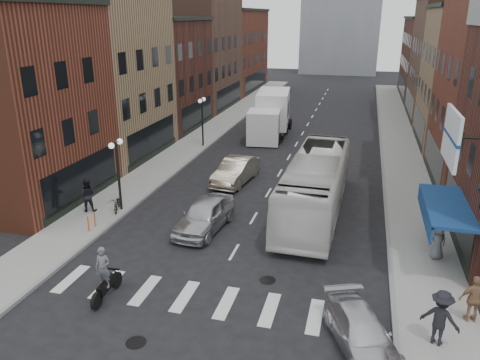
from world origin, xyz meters
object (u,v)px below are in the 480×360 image
at_px(streetlamp_near, 117,162).
at_px(ped_right_b, 474,299).
at_px(parked_bicycle, 117,204).
at_px(ped_left_solo, 87,195).
at_px(motorcycle_rider, 104,275).
at_px(curb_car, 362,333).
at_px(streetlamp_far, 202,113).
at_px(transit_bus, 315,185).
at_px(bike_rack, 92,221).
at_px(ped_right_a, 440,318).
at_px(ped_right_c, 438,242).
at_px(sedan_left_far, 236,171).
at_px(box_truck, 271,115).
at_px(billboard_sign, 454,139).
at_px(sedan_left_near, 205,215).

bearing_deg(streetlamp_near, ped_right_b, -19.50).
distance_m(parked_bicycle, ped_left_solo, 1.69).
bearing_deg(motorcycle_rider, curb_car, -7.06).
xyz_separation_m(streetlamp_far, transit_bus, (10.48, -11.35, -1.26)).
bearing_deg(curb_car, bike_rack, 135.09).
height_order(ped_right_a, ped_right_c, ped_right_a).
height_order(motorcycle_rider, parked_bicycle, motorcycle_rider).
bearing_deg(ped_right_b, streetlamp_near, -30.27).
height_order(transit_bus, parked_bicycle, transit_bus).
distance_m(streetlamp_far, transit_bus, 15.50).
bearing_deg(streetlamp_near, ped_right_a, -25.90).
bearing_deg(sedan_left_far, ped_right_b, -38.52).
height_order(box_truck, ped_left_solo, box_truck).
xyz_separation_m(streetlamp_far, ped_right_a, (15.67, -21.61, -1.78)).
bearing_deg(ped_left_solo, ped_right_c, 160.41).
height_order(ped_right_b, ped_right_c, ped_right_b).
distance_m(sedan_left_far, curb_car, 16.83).
height_order(bike_rack, ped_right_a, ped_right_a).
relative_size(sedan_left_far, ped_right_b, 2.76).
bearing_deg(ped_right_c, streetlamp_near, -27.21).
bearing_deg(billboard_sign, ped_right_c, 79.56).
bearing_deg(sedan_left_near, motorcycle_rider, -97.77).
distance_m(bike_rack, ped_right_b, 17.52).
xyz_separation_m(transit_bus, curb_car, (2.76, -10.98, -1.05)).
bearing_deg(ped_left_solo, parked_bicycle, -179.94).
relative_size(bike_rack, ped_right_c, 0.49).
xyz_separation_m(sedan_left_near, parked_bicycle, (-5.38, 0.78, -0.26)).
xyz_separation_m(billboard_sign, bike_rack, (-16.19, 0.80, -5.58)).
distance_m(curb_car, ped_right_a, 2.59).
height_order(billboard_sign, ped_right_b, billboard_sign).
height_order(streetlamp_near, box_truck, streetlamp_near).
bearing_deg(transit_bus, sedan_left_far, 147.95).
distance_m(billboard_sign, box_truck, 25.85).
xyz_separation_m(transit_bus, sedan_left_near, (-5.20, -3.65, -0.84)).
relative_size(transit_bus, sedan_left_near, 2.49).
distance_m(streetlamp_near, sedan_left_far, 8.29).
height_order(bike_rack, ped_right_b, ped_right_b).
xyz_separation_m(sedan_left_near, ped_right_b, (11.72, -5.02, 0.23)).
height_order(transit_bus, ped_right_a, transit_bus).
bearing_deg(bike_rack, ped_left_solo, 125.59).
xyz_separation_m(box_truck, ped_right_c, (11.71, -20.82, -0.96)).
height_order(sedan_left_far, ped_right_a, ped_right_a).
xyz_separation_m(motorcycle_rider, ped_right_b, (13.40, 1.88, 0.00)).
bearing_deg(ped_right_b, curb_car, 20.82).
xyz_separation_m(parked_bicycle, ped_right_b, (17.10, -5.80, 0.48)).
relative_size(streetlamp_far, ped_right_a, 2.10).
bearing_deg(streetlamp_near, ped_right_c, -5.16).
relative_size(ped_right_a, ped_right_b, 1.10).
height_order(box_truck, ped_right_b, box_truck).
distance_m(ped_right_a, ped_right_c, 6.17).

